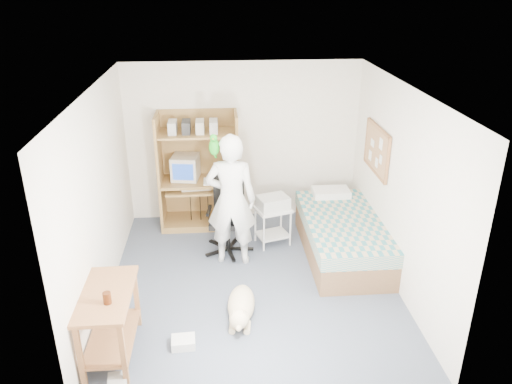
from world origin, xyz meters
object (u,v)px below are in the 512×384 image
person (231,200)px  office_chair (228,225)px  side_desk (109,314)px  printer_cart (273,220)px  computer_hutch (199,175)px  bed (342,236)px  dog (241,306)px

person → office_chair: bearing=-74.9°
side_desk → printer_cart: 2.92m
person → printer_cart: bearing=-137.2°
computer_hutch → person: person is taller
office_chair → printer_cart: size_ratio=1.93×
person → bed: bearing=-170.8°
person → dog: (0.05, -1.28, -0.75)m
person → dog: size_ratio=1.88×
office_chair → printer_cart: bearing=18.1°
computer_hutch → dog: 2.60m
side_desk → dog: 1.48m
office_chair → dog: (0.09, -1.59, -0.23)m
office_chair → person: bearing=-74.9°
computer_hutch → dog: size_ratio=1.85×
bed → printer_cart: (-0.93, 0.38, 0.09)m
bed → dog: 2.01m
dog → office_chair: bearing=99.9°
dog → bed: bearing=48.3°
side_desk → printer_cart: bearing=48.9°
bed → office_chair: 1.61m
bed → printer_cart: 1.01m
office_chair → dog: size_ratio=1.13×
side_desk → office_chair: size_ratio=0.91×
bed → dog: (-1.49, -1.34, -0.13)m
person → dog: bearing=99.6°
side_desk → office_chair: 2.43m
dog → printer_cart: size_ratio=1.71×
dog → person: bearing=98.8°
side_desk → printer_cart: (1.92, 2.20, -0.12)m
office_chair → bed: bearing=-1.9°
printer_cart → bed: bearing=-40.0°
computer_hutch → side_desk: 3.08m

